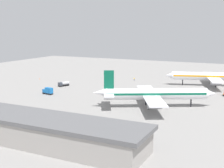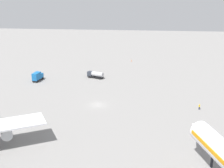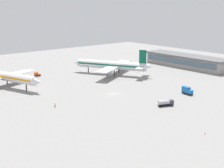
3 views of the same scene
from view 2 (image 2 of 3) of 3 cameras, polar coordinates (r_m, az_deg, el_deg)
name	(u,v)px [view 2 (image 2 of 3)]	position (r m, az deg, el deg)	size (l,w,h in m)	color
ground	(98,105)	(96.07, -2.56, -3.72)	(288.00, 288.00, 0.00)	gray
catering_truck	(37,76)	(120.70, -13.19, 1.34)	(5.84, 2.97, 3.30)	black
fuel_truck	(95,74)	(121.08, -2.97, 1.71)	(4.09, 6.56, 2.50)	black
ground_crew_worker	(199,107)	(95.69, 15.35, -3.94)	(0.56, 0.47, 1.67)	#1E2338
safety_cone_near_gate	(131,61)	(146.22, 3.49, 4.21)	(0.44, 0.44, 0.60)	#EA590C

